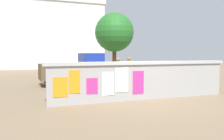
# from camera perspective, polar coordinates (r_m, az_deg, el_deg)

# --- Properties ---
(ground) EXTENTS (60.00, 60.00, 0.00)m
(ground) POSITION_cam_1_polar(r_m,az_deg,el_deg) (16.14, -4.74, -2.13)
(ground) COLOR #7A664C
(poster_wall) EXTENTS (7.60, 0.42, 1.51)m
(poster_wall) POSITION_cam_1_polar(r_m,az_deg,el_deg) (8.56, 8.30, -2.61)
(poster_wall) COLOR #9D9D9D
(poster_wall) RESTS_ON ground
(auto_rickshaw_truck) EXTENTS (3.74, 1.87, 1.85)m
(auto_rickshaw_truck) POSITION_cam_1_polar(r_m,az_deg,el_deg) (12.79, -9.82, 0.19)
(auto_rickshaw_truck) COLOR black
(auto_rickshaw_truck) RESTS_ON ground
(motorcycle) EXTENTS (1.88, 0.68, 0.87)m
(motorcycle) POSITION_cam_1_polar(r_m,az_deg,el_deg) (9.45, 1.78, -3.84)
(motorcycle) COLOR black
(motorcycle) RESTS_ON ground
(bicycle_near) EXTENTS (1.71, 0.44, 0.95)m
(bicycle_near) POSITION_cam_1_polar(r_m,az_deg,el_deg) (12.15, 12.76, -2.60)
(bicycle_near) COLOR black
(bicycle_near) RESTS_ON ground
(person_walking) EXTENTS (0.38, 0.38, 1.62)m
(person_walking) POSITION_cam_1_polar(r_m,az_deg,el_deg) (11.22, 1.62, 0.13)
(person_walking) COLOR yellow
(person_walking) RESTS_ON ground
(person_bystander) EXTENTS (0.39, 0.39, 1.62)m
(person_bystander) POSITION_cam_1_polar(r_m,az_deg,el_deg) (12.88, 4.55, 0.65)
(person_bystander) COLOR #BF6626
(person_bystander) RESTS_ON ground
(tree_roadside) EXTENTS (3.71, 3.71, 5.72)m
(tree_roadside) POSITION_cam_1_polar(r_m,az_deg,el_deg) (20.70, 0.63, 9.95)
(tree_roadside) COLOR brown
(tree_roadside) RESTS_ON ground
(building_background) EXTENTS (14.17, 5.68, 8.67)m
(building_background) POSITION_cam_1_polar(r_m,az_deg,el_deg) (29.52, -16.70, 9.07)
(building_background) COLOR white
(building_background) RESTS_ON ground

